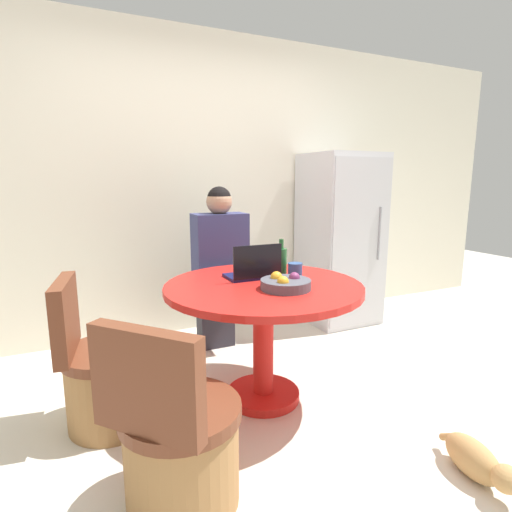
# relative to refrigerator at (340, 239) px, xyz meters

# --- Properties ---
(ground_plane) EXTENTS (12.00, 12.00, 0.00)m
(ground_plane) POSITION_rel_refrigerator_xyz_m (-1.30, -1.30, -0.80)
(ground_plane) COLOR beige
(wall_back) EXTENTS (7.00, 0.06, 2.60)m
(wall_back) POSITION_rel_refrigerator_xyz_m (-1.30, 0.37, 0.50)
(wall_back) COLOR silver
(wall_back) RESTS_ON ground_plane
(refrigerator) EXTENTS (0.64, 0.66, 1.59)m
(refrigerator) POSITION_rel_refrigerator_xyz_m (0.00, 0.00, 0.00)
(refrigerator) COLOR silver
(refrigerator) RESTS_ON ground_plane
(dining_table) EXTENTS (1.17, 1.17, 0.74)m
(dining_table) POSITION_rel_refrigerator_xyz_m (-1.30, -1.03, -0.21)
(dining_table) COLOR red
(dining_table) RESTS_ON ground_plane
(chair_near_left_corner) EXTENTS (0.58, 0.58, 0.84)m
(chair_near_left_corner) POSITION_rel_refrigerator_xyz_m (-1.98, -1.64, -0.53)
(chair_near_left_corner) COLOR #9E7042
(chair_near_left_corner) RESTS_ON ground_plane
(chair_left_side) EXTENTS (0.52, 0.51, 0.84)m
(chair_left_side) POSITION_rel_refrigerator_xyz_m (-2.20, -0.90, -0.53)
(chair_left_side) COLOR #9E7042
(chair_left_side) RESTS_ON ground_plane
(person_seated) EXTENTS (0.40, 0.37, 1.30)m
(person_seated) POSITION_rel_refrigerator_xyz_m (-1.30, -0.22, -0.09)
(person_seated) COLOR #2D2D38
(person_seated) RESTS_ON ground_plane
(laptop) EXTENTS (0.32, 0.21, 0.22)m
(laptop) POSITION_rel_refrigerator_xyz_m (-1.30, -0.89, -0.01)
(laptop) COLOR #141947
(laptop) RESTS_ON dining_table
(fruit_bowl) EXTENTS (0.29, 0.29, 0.09)m
(fruit_bowl) POSITION_rel_refrigerator_xyz_m (-1.24, -1.19, -0.02)
(fruit_bowl) COLOR #4C4C56
(fruit_bowl) RESTS_ON dining_table
(coffee_cup) EXTENTS (0.09, 0.09, 0.08)m
(coffee_cup) POSITION_rel_refrigerator_xyz_m (-1.03, -0.93, -0.01)
(coffee_cup) COLOR #2D4C84
(coffee_cup) RESTS_ON dining_table
(bottle) EXTENTS (0.07, 0.07, 0.23)m
(bottle) POSITION_rel_refrigerator_xyz_m (-1.08, -0.83, 0.03)
(bottle) COLOR #23602D
(bottle) RESTS_ON dining_table
(cat) EXTENTS (0.19, 0.44, 0.18)m
(cat) POSITION_rel_refrigerator_xyz_m (-0.71, -2.06, -0.70)
(cat) COLOR tan
(cat) RESTS_ON ground_plane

